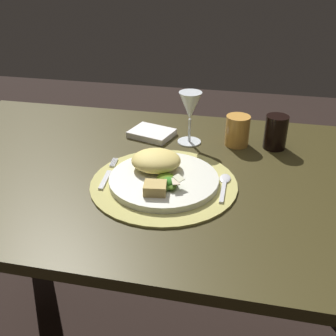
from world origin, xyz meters
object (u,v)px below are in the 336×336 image
Objects in this scene: dining_table at (154,218)px; napkin at (152,133)px; spoon at (224,182)px; wine_glass at (190,108)px; dinner_plate at (164,180)px; fork at (108,175)px; dark_tumbler at (276,132)px; amber_tumbler at (237,131)px.

dining_table is 0.27m from napkin.
spoon is 0.28m from wine_glass.
spoon is at bearing -45.28° from napkin.
dinner_plate is at bearing -56.82° from dining_table.
fork is (-0.15, 0.00, -0.01)m from dinner_plate.
fork is at bearing -175.40° from spoon.
napkin is 1.29× the size of dark_tumbler.
fork is 0.41m from amber_tumbler.
napkin is (-0.10, 0.28, -0.00)m from dinner_plate.
napkin is (0.05, 0.27, 0.00)m from fork.
napkin is 0.16m from wine_glass.
napkin is at bearing 134.72° from spoon.
dark_tumbler is at bearing 1.14° from amber_tumbler.
wine_glass is 0.15m from amber_tumbler.
dining_table is at bearing 167.58° from spoon.
wine_glass is at bearing 85.17° from dinner_plate.
dark_tumbler is at bearing 45.11° from dinner_plate.
dark_tumbler is (0.11, 0.00, 0.00)m from amber_tumbler.
dining_table is 0.33m from wine_glass.
dinner_plate is 0.29m from napkin.
spoon is (0.19, -0.04, 0.17)m from dining_table.
dining_table is 0.35m from amber_tumbler.
amber_tumbler reaches higher than dining_table.
fork is 1.74× the size of amber_tumbler.
amber_tumbler reaches higher than fork.
fork is at bearing 178.75° from dinner_plate.
dinner_plate is 0.32m from amber_tumbler.
wine_glass reaches higher than dark_tumbler.
napkin reaches higher than spoon.
amber_tumbler is at bearing -178.86° from dark_tumbler.
amber_tumbler reaches higher than spoon.
napkin is at bearing 178.38° from amber_tumbler.
dinner_plate reaches higher than dining_table.
amber_tumbler is at bearing 86.72° from spoon.
wine_glass reaches higher than amber_tumbler.
dining_table is 5.16× the size of dinner_plate.
dining_table is 10.39× the size of spoon.
wine_glass is at bearing 70.18° from dining_table.
dark_tumbler is at bearing 3.73° from wine_glass.
dark_tumbler reaches higher than napkin.
napkin is 0.26m from amber_tumbler.
spoon is 0.35m from napkin.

